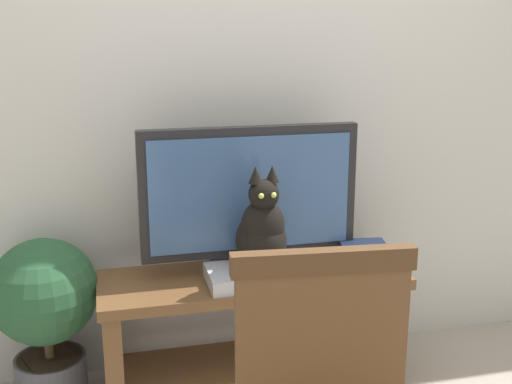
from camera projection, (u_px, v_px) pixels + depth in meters
back_wall at (249, 56)px, 2.79m from camera, size 7.00×0.12×2.80m
tv_stand at (253, 311)px, 2.69m from camera, size 1.27×0.42×0.53m
tv at (250, 197)px, 2.62m from camera, size 0.90×0.20×0.61m
media_box at (261, 274)px, 2.57m from camera, size 0.43×0.25×0.06m
cat at (262, 231)px, 2.51m from camera, size 0.21×0.30×0.43m
book_stack at (363, 255)px, 2.73m from camera, size 0.23×0.21×0.10m
potted_plant at (45, 309)px, 2.57m from camera, size 0.43×0.43×0.72m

